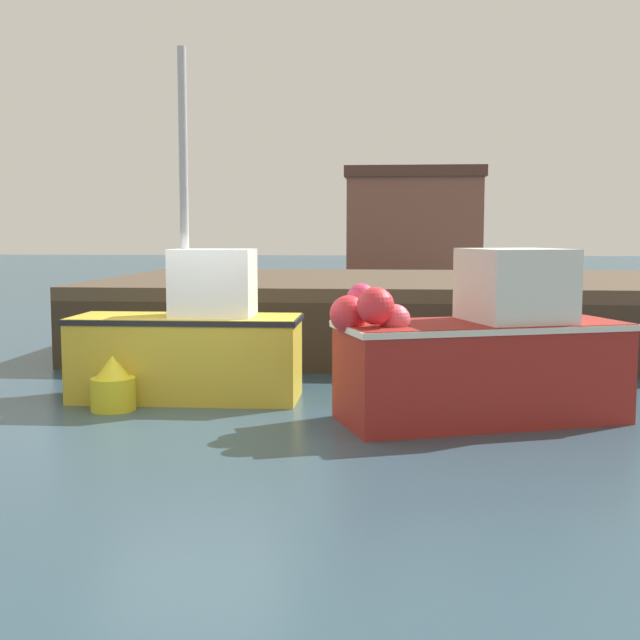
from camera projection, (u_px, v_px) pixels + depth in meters
ground at (191, 426)px, 10.98m from camera, size 120.00×160.00×0.10m
pier at (428, 290)px, 17.74m from camera, size 13.83×7.72×1.51m
fishing_boat_near_left at (191, 343)px, 12.43m from camera, size 3.42×1.31×5.15m
fishing_boat_near_right at (483, 353)px, 11.00m from camera, size 4.04×2.67×2.28m
warehouse at (413, 227)px, 40.64m from camera, size 6.34×7.18×5.47m
mooring_buoy_foreground at (113, 386)px, 11.69m from camera, size 0.63×0.63×0.77m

